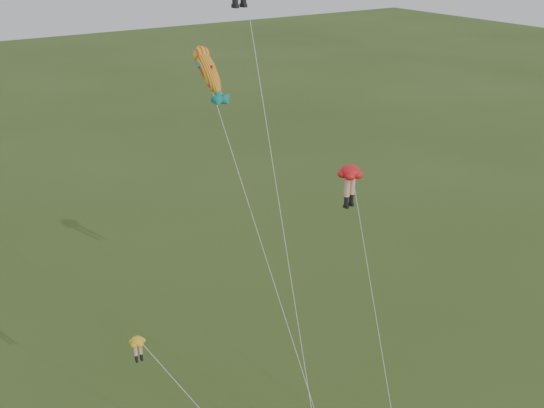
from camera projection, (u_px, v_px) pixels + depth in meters
legs_kite_red_mid at (351, 178)px, 33.87m from camera, size 4.25×9.94×13.32m
legs_kite_yellow at (148, 354)px, 29.21m from camera, size 4.66×8.39×7.35m
fish_kite at (209, 73)px, 29.95m from camera, size 2.22×10.39×20.27m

